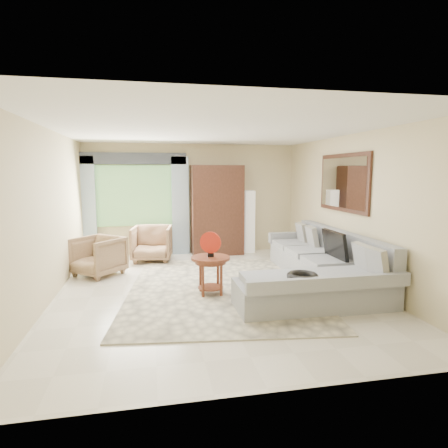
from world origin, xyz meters
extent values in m
plane|color=silver|center=(0.00, 0.00, 0.00)|extent=(6.00, 6.00, 0.00)
cube|color=beige|center=(0.14, 0.04, 0.01)|extent=(3.46, 4.33, 0.02)
cube|color=gray|center=(2.00, 0.50, 0.20)|extent=(0.90, 2.40, 0.40)
cube|color=gray|center=(1.30, -1.10, 0.20)|extent=(2.30, 0.80, 0.40)
cube|color=gray|center=(2.35, 0.10, 0.65)|extent=(0.20, 3.20, 0.50)
cube|color=gray|center=(2.00, 1.78, 0.51)|extent=(0.90, 0.16, 0.22)
cube|color=gray|center=(1.30, -1.55, 0.49)|extent=(2.30, 0.10, 0.18)
cube|color=black|center=(2.05, -0.21, 0.72)|extent=(0.14, 0.74, 0.48)
torus|color=black|center=(1.00, -1.33, 0.55)|extent=(0.43, 0.43, 0.09)
cylinder|color=#552516|center=(-0.08, -0.24, 0.60)|extent=(0.62, 0.62, 0.04)
cylinder|color=#552516|center=(-0.08, -0.24, 0.28)|extent=(0.41, 0.41, 0.56)
cylinder|color=red|center=(-0.08, -0.24, 0.85)|extent=(0.32, 0.16, 0.34)
imported|color=#957A51|center=(-1.99, 1.30, 0.37)|extent=(1.13, 1.13, 0.74)
imported|color=#8E724D|center=(-0.98, 2.30, 0.39)|extent=(0.94, 0.96, 0.77)
imported|color=#999999|center=(-1.95, 2.55, 0.30)|extent=(0.65, 0.61, 0.60)
cube|color=#321B10|center=(0.55, 2.72, 1.05)|extent=(1.20, 0.55, 2.10)
cube|color=silver|center=(1.35, 2.78, 0.75)|extent=(0.24, 0.24, 1.50)
cube|color=#669E59|center=(-1.35, 2.97, 1.40)|extent=(1.80, 0.04, 1.40)
cube|color=#9EB7CC|center=(-2.40, 2.88, 1.15)|extent=(0.40, 0.08, 2.30)
cube|color=#9EB7CC|center=(-0.30, 2.88, 1.15)|extent=(0.40, 0.08, 2.30)
cube|color=#1E232D|center=(-1.35, 2.90, 2.25)|extent=(2.40, 0.12, 0.26)
cube|color=black|center=(2.47, 0.35, 1.75)|extent=(0.04, 1.70, 1.05)
cube|color=white|center=(2.45, 0.35, 1.75)|extent=(0.02, 1.54, 0.90)
camera|label=1|loc=(-0.99, -5.94, 1.94)|focal=30.00mm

